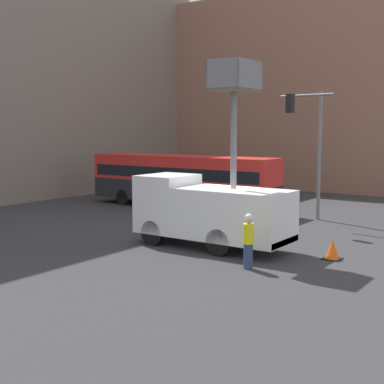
% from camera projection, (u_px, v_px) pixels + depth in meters
% --- Properties ---
extents(ground_plane, '(120.00, 120.00, 0.00)m').
position_uv_depth(ground_plane, '(225.00, 246.00, 21.95)').
color(ground_plane, '#333335').
extents(building_backdrop_side, '(10.00, 28.00, 15.54)m').
position_uv_depth(building_backdrop_side, '(318.00, 93.00, 45.01)').
color(building_backdrop_side, '#936651').
rests_on(building_backdrop_side, ground_plane).
extents(utility_truck, '(2.36, 6.46, 7.36)m').
position_uv_depth(utility_truck, '(210.00, 208.00, 21.55)').
color(utility_truck, white).
rests_on(utility_truck, ground_plane).
extents(city_bus, '(2.43, 12.32, 3.18)m').
position_uv_depth(city_bus, '(182.00, 178.00, 32.34)').
color(city_bus, '#232328').
rests_on(city_bus, ground_plane).
extents(traffic_light_pole, '(3.21, 2.96, 6.75)m').
position_uv_depth(traffic_light_pole, '(310.00, 135.00, 27.14)').
color(traffic_light_pole, slate).
rests_on(traffic_light_pole, ground_plane).
extents(road_worker_near_truck, '(0.38, 0.38, 1.92)m').
position_uv_depth(road_worker_near_truck, '(248.00, 241.00, 18.29)').
color(road_worker_near_truck, navy).
rests_on(road_worker_near_truck, ground_plane).
extents(road_worker_directing, '(0.38, 0.38, 1.84)m').
position_uv_depth(road_worker_directing, '(240.00, 212.00, 25.08)').
color(road_worker_directing, navy).
rests_on(road_worker_directing, ground_plane).
extents(traffic_cone_near_truck, '(0.66, 0.66, 0.76)m').
position_uv_depth(traffic_cone_near_truck, '(333.00, 250.00, 19.71)').
color(traffic_cone_near_truck, black).
rests_on(traffic_cone_near_truck, ground_plane).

